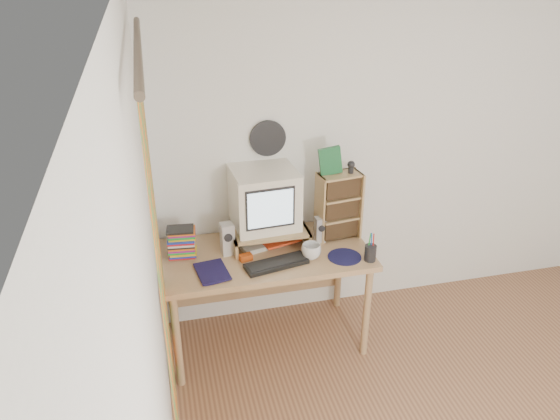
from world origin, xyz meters
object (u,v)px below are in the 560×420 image
keyboard (276,264)px  dvd_stack (182,239)px  crt_monitor (265,200)px  mug (311,251)px  desk (264,265)px  cd_rack (339,206)px  diary (197,273)px

keyboard → dvd_stack: 0.64m
crt_monitor → mug: bearing=-53.3°
keyboard → mug: 0.25m
desk → mug: (0.28, -0.20, 0.19)m
cd_rack → diary: 1.07m
crt_monitor → dvd_stack: bearing=-178.0°
crt_monitor → diary: size_ratio=1.84×
crt_monitor → dvd_stack: (-0.57, -0.06, -0.20)m
keyboard → cd_rack: 0.62m
keyboard → cd_rack: bearing=17.0°
keyboard → mug: bearing=-2.3°
desk → mug: mug is taller
desk → crt_monitor: bearing=68.7°
keyboard → diary: size_ratio=1.80×
diary → dvd_stack: bearing=95.8°
keyboard → crt_monitor: bearing=78.6°
dvd_stack → mug: size_ratio=1.92×
mug → diary: bearing=-176.5°
keyboard → dvd_stack: size_ratio=1.67×
keyboard → mug: size_ratio=3.21×
mug → diary: size_ratio=0.56×
desk → keyboard: (0.03, -0.24, 0.15)m
keyboard → diary: bearing=169.4°
keyboard → diary: diary is taller
crt_monitor → desk: bearing=-115.1°
diary → keyboard: bearing=-7.2°
cd_rack → crt_monitor: bearing=166.6°
desk → keyboard: size_ratio=3.39×
dvd_stack → keyboard: bearing=-19.2°
desk → crt_monitor: (0.03, 0.09, 0.45)m
desk → diary: diary is taller
dvd_stack → cd_rack: bearing=6.1°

